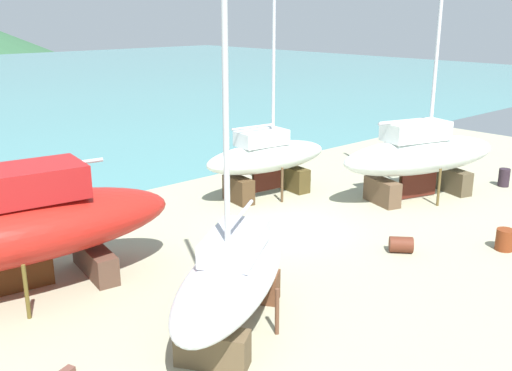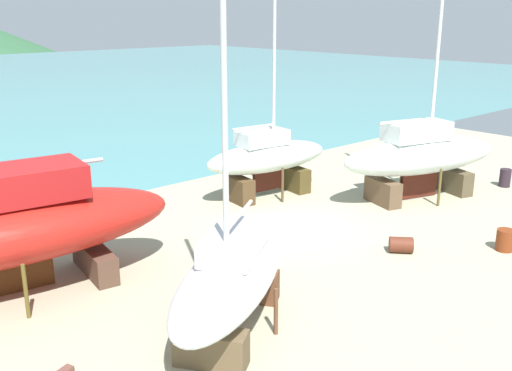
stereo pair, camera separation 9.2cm
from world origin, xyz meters
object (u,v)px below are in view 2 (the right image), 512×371
(sailboat_mid_port, at_px, (267,158))
(barrel_rust_near, at_px, (401,245))
(sailboat_small_center, at_px, (421,155))
(barrel_rust_mid, at_px, (505,240))
(barrel_ochre, at_px, (505,178))
(sailboat_large_starboard, at_px, (8,228))
(sailboat_far_slipway, at_px, (231,275))

(sailboat_mid_port, bearing_deg, barrel_rust_near, -89.80)
(sailboat_small_center, height_order, barrel_rust_mid, sailboat_small_center)
(barrel_ochre, bearing_deg, barrel_rust_mid, -154.11)
(sailboat_large_starboard, bearing_deg, barrel_rust_mid, 157.80)
(sailboat_mid_port, relative_size, sailboat_small_center, 0.89)
(sailboat_large_starboard, bearing_deg, sailboat_mid_port, -162.36)
(sailboat_far_slipway, distance_m, barrel_ochre, 19.07)
(sailboat_far_slipway, relative_size, barrel_rust_near, 12.55)
(barrel_ochre, relative_size, barrel_rust_mid, 1.13)
(barrel_ochre, height_order, barrel_rust_near, barrel_ochre)
(sailboat_far_slipway, bearing_deg, barrel_rust_mid, 133.38)
(sailboat_mid_port, relative_size, barrel_ochre, 13.15)
(barrel_ochre, bearing_deg, sailboat_far_slipway, -175.70)
(sailboat_small_center, xyz_separation_m, barrel_ochre, (4.86, -1.84, -1.64))
(sailboat_mid_port, height_order, sailboat_small_center, sailboat_small_center)
(sailboat_mid_port, bearing_deg, sailboat_small_center, -37.06)
(barrel_ochre, distance_m, barrel_rust_mid, 8.89)
(barrel_ochre, bearing_deg, sailboat_small_center, 159.25)
(barrel_rust_near, bearing_deg, sailboat_far_slipway, 179.86)
(sailboat_large_starboard, distance_m, sailboat_mid_port, 12.89)
(sailboat_small_center, xyz_separation_m, barrel_rust_near, (-6.14, -3.29, -1.80))
(sailboat_large_starboard, xyz_separation_m, barrel_rust_mid, (14.66, -8.62, -1.76))
(sailboat_mid_port, relative_size, sailboat_far_slipway, 1.14)
(sailboat_large_starboard, height_order, sailboat_small_center, sailboat_large_starboard)
(sailboat_far_slipway, height_order, barrel_rust_near, sailboat_far_slipway)
(sailboat_large_starboard, xyz_separation_m, sailboat_mid_port, (12.72, 2.10, -0.28))
(sailboat_large_starboard, bearing_deg, sailboat_far_slipway, 129.04)
(sailboat_small_center, bearing_deg, barrel_rust_near, -134.89)
(sailboat_far_slipway, xyz_separation_m, sailboat_small_center, (14.13, 3.27, 0.51))
(sailboat_large_starboard, xyz_separation_m, sailboat_far_slipway, (3.67, -6.17, -0.57))
(sailboat_mid_port, height_order, barrel_ochre, sailboat_mid_port)
(barrel_rust_mid, bearing_deg, barrel_ochre, 25.89)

